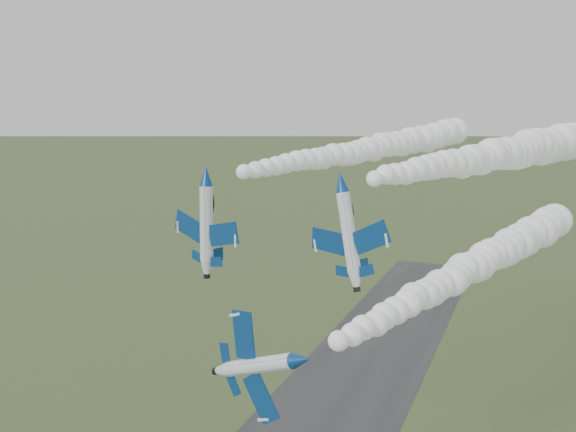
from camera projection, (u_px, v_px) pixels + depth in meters
name	position (u px, v px, depth m)	size (l,w,h in m)	color
jet_lead	(301.00, 360.00, 50.11)	(5.91, 11.45, 9.04)	white
smoke_trail_jet_lead	(475.00, 265.00, 73.64)	(5.00, 57.99, 5.00)	white
jet_pair_left	(205.00, 176.00, 70.19)	(10.67, 12.26, 3.14)	white
smoke_trail_jet_pair_left	(370.00, 148.00, 92.37)	(4.64, 55.06, 4.64)	white
jet_pair_right	(340.00, 182.00, 64.85)	(10.07, 11.78, 3.55)	white
smoke_trail_jet_pair_right	(494.00, 156.00, 86.28)	(5.97, 57.72, 5.97)	white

